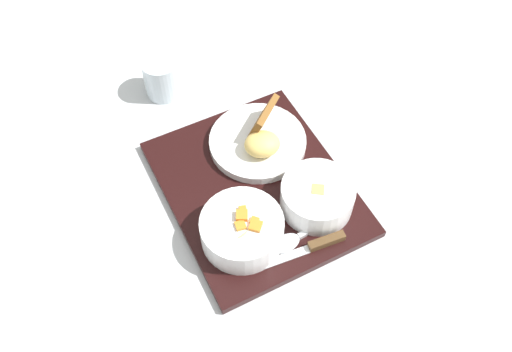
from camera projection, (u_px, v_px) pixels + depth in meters
ground_plane at (256, 190)px, 1.02m from camera, size 4.00×4.00×0.00m
serving_tray at (256, 188)px, 1.01m from camera, size 0.39×0.32×0.02m
bowl_salad at (242, 229)px, 0.92m from camera, size 0.14×0.14×0.06m
bowl_soup at (317, 195)px, 0.96m from camera, size 0.13×0.13×0.06m
plate_main at (259, 140)px, 1.05m from camera, size 0.19×0.19×0.08m
knife at (317, 245)px, 0.93m from camera, size 0.03×0.16×0.01m
spoon at (294, 239)px, 0.94m from camera, size 0.04×0.15×0.01m
glass_water at (162, 79)px, 1.13m from camera, size 0.08×0.08×0.09m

